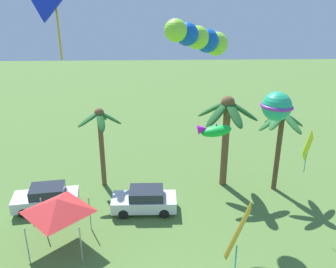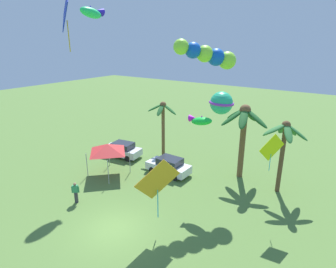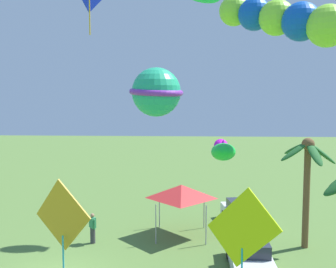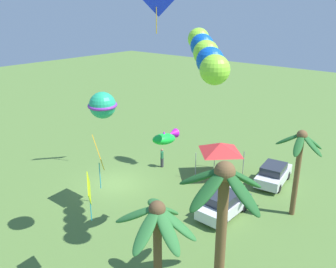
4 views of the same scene
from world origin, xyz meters
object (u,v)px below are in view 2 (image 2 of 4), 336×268
(palm_tree_1, at_px, (284,138))
(spectator_0, at_px, (76,192))
(festival_tent, at_px, (108,148))
(kite_ball_3, at_px, (221,103))
(kite_diamond_2, at_px, (272,148))
(palm_tree_2, at_px, (163,116))
(kite_fish_6, at_px, (92,12))
(palm_tree_0, at_px, (243,124))
(parked_car_0, at_px, (122,150))
(parked_car_1, at_px, (169,166))
(kite_diamond_5, at_px, (158,181))
(kite_fish_0, at_px, (200,121))
(kite_diamond_1, at_px, (66,9))
(kite_tube_4, at_px, (208,55))

(palm_tree_1, distance_m, spectator_0, 15.75)
(festival_tent, relative_size, kite_ball_3, 1.39)
(palm_tree_1, bearing_deg, kite_diamond_2, -88.31)
(palm_tree_2, height_order, spectator_0, palm_tree_2)
(kite_fish_6, bearing_deg, palm_tree_0, 22.59)
(parked_car_0, bearing_deg, parked_car_1, -4.72)
(spectator_0, xyz_separation_m, kite_diamond_5, (6.91, 0.69, 2.74))
(parked_car_0, height_order, spectator_0, spectator_0)
(palm_tree_0, bearing_deg, kite_fish_0, -108.95)
(festival_tent, relative_size, kite_diamond_2, 1.15)
(spectator_0, height_order, kite_ball_3, kite_ball_3)
(spectator_0, xyz_separation_m, kite_fish_6, (-3.39, 5.86, 12.59))
(palm_tree_0, distance_m, parked_car_0, 12.34)
(spectator_0, relative_size, kite_fish_0, 0.86)
(palm_tree_0, height_order, kite_fish_6, kite_fish_6)
(kite_fish_0, bearing_deg, kite_diamond_1, -135.14)
(palm_tree_1, height_order, spectator_0, palm_tree_1)
(spectator_0, relative_size, kite_tube_4, 0.41)
(kite_tube_4, bearing_deg, parked_car_1, -171.61)
(kite_diamond_1, bearing_deg, palm_tree_0, 54.45)
(spectator_0, bearing_deg, kite_diamond_2, 27.42)
(kite_ball_3, bearing_deg, kite_fish_6, 171.89)
(palm_tree_0, height_order, parked_car_1, palm_tree_0)
(kite_diamond_1, distance_m, kite_ball_3, 10.52)
(kite_diamond_2, bearing_deg, palm_tree_2, 157.63)
(kite_tube_4, bearing_deg, kite_fish_0, -71.92)
(palm_tree_0, distance_m, kite_fish_6, 15.31)
(palm_tree_0, distance_m, kite_fish_0, 4.98)
(kite_ball_3, bearing_deg, palm_tree_1, 66.71)
(palm_tree_1, distance_m, kite_diamond_5, 10.47)
(palm_tree_2, xyz_separation_m, kite_diamond_2, (11.75, -4.84, 0.73))
(palm_tree_0, distance_m, kite_diamond_5, 10.18)
(festival_tent, distance_m, kite_diamond_2, 13.43)
(kite_fish_0, bearing_deg, parked_car_0, 168.26)
(parked_car_0, xyz_separation_m, spectator_0, (3.15, -8.16, 0.06))
(kite_ball_3, bearing_deg, kite_diamond_1, -155.19)
(kite_diamond_5, distance_m, kite_fish_6, 15.16)
(kite_diamond_2, bearing_deg, kite_diamond_5, -131.84)
(palm_tree_1, xyz_separation_m, kite_tube_4, (-5.60, -1.87, 5.84))
(parked_car_0, bearing_deg, kite_diamond_2, -7.91)
(kite_diamond_1, relative_size, kite_diamond_2, 1.52)
(festival_tent, bearing_deg, parked_car_1, 35.42)
(palm_tree_1, height_order, festival_tent, palm_tree_1)
(kite_fish_6, bearing_deg, kite_fish_0, 1.46)
(palm_tree_2, bearing_deg, palm_tree_0, -1.53)
(spectator_0, bearing_deg, kite_diamond_1, 17.34)
(festival_tent, relative_size, kite_fish_6, 1.18)
(kite_tube_4, distance_m, kite_diamond_5, 10.05)
(palm_tree_0, xyz_separation_m, palm_tree_1, (3.37, -0.72, -0.30))
(kite_diamond_2, xyz_separation_m, kite_ball_3, (-2.66, -2.01, 2.88))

